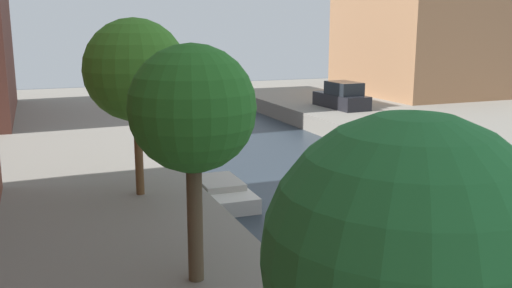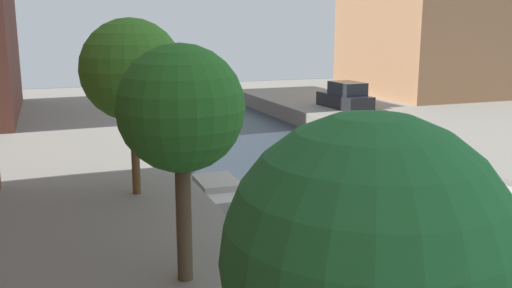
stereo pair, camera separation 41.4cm
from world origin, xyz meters
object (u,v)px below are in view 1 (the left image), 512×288
Objects in this scene: low_block_right at (423,46)px; moored_boat_left_2 at (337,270)px; moored_boat_left_5 at (144,121)px; street_tree_0 at (407,259)px; moored_boat_left_4 at (171,149)px; parked_car at (342,97)px; street_tree_1 at (192,110)px; moored_boat_right_3 at (367,159)px; moored_boat_right_2 at (493,203)px; street_tree_2 at (135,70)px; moored_boat_left_3 at (221,192)px.

moored_boat_left_2 is at bearing -130.76° from low_block_right.
low_block_right is at bearing 4.04° from moored_boat_left_5.
street_tree_0 reaches higher than moored_boat_left_2.
moored_boat_left_4 is at bearing 92.37° from moored_boat_left_2.
low_block_right is at bearing 26.30° from parked_car.
low_block_right is 35.58m from street_tree_1.
moored_boat_left_2 is (-21.33, -24.75, -4.26)m from low_block_right.
moored_boat_left_2 is 12.01m from moored_boat_right_3.
parked_car is 0.94× the size of moored_boat_right_2.
street_tree_0 is 31.03m from moored_boat_left_5.
street_tree_0 is 1.35× the size of moored_boat_left_4.
parked_car reaches higher than moored_boat_right_3.
moored_boat_left_5 is 22.06m from moored_boat_right_2.
low_block_right is 31.33m from street_tree_2.
moored_boat_left_3 is (3.08, 7.89, -4.20)m from street_tree_1.
street_tree_2 is at bearing 162.99° from moored_boat_right_2.
street_tree_0 is 1.15× the size of moored_boat_left_5.
moored_boat_left_4 is at bearing 78.89° from street_tree_1.
street_tree_1 is 25.69m from parked_car.
low_block_right is at bearing 57.65° from moored_boat_right_2.
moored_boat_left_5 is 0.84× the size of moored_boat_right_2.
moored_boat_left_5 is (-11.97, 3.29, -1.31)m from parked_car.
moored_boat_left_2 is at bearing -160.84° from moored_boat_right_2.
street_tree_2 is at bearing -160.03° from moored_boat_right_3.
moored_boat_left_3 is (3.08, 1.45, -4.50)m from street_tree_2.
parked_car is 13.23m from moored_boat_left_4.
street_tree_1 reaches higher than moored_boat_left_3.
street_tree_2 is at bearing -142.92° from low_block_right.
moored_boat_right_3 is at bearing 58.07° from street_tree_0.
street_tree_1 is at bearing -135.99° from moored_boat_right_3.
low_block_right reaches higher than moored_boat_right_3.
moored_boat_left_2 is at bearing -57.99° from street_tree_2.
moored_boat_left_2 is at bearing -120.12° from parked_car.
moored_boat_left_4 is 0.72× the size of moored_boat_right_2.
low_block_right reaches higher than parked_car.
parked_car is 11.22m from moored_boat_right_3.
moored_boat_right_2 is at bearing -103.90° from parked_car.
street_tree_2 is 5.64m from moored_boat_left_3.
street_tree_1 is 6.45m from street_tree_2.
low_block_right is at bearing 37.08° from street_tree_2.
low_block_right is 26.64m from moored_boat_right_2.
moored_boat_right_2 is (7.66, -20.69, 0.03)m from moored_boat_left_5.
parked_car reaches higher than moored_boat_left_5.
parked_car is at bearing 59.88° from moored_boat_left_2.
moored_boat_left_4 is (-12.17, -4.99, -1.37)m from parked_car.
street_tree_0 reaches higher than moored_boat_left_3.
moored_boat_left_3 is 7.62m from moored_boat_left_4.
moored_boat_left_3 is at bearing -162.25° from moored_boat_right_3.
street_tree_0 is at bearing -137.69° from moored_boat_right_2.
moored_boat_right_2 is at bearing 15.88° from street_tree_1.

